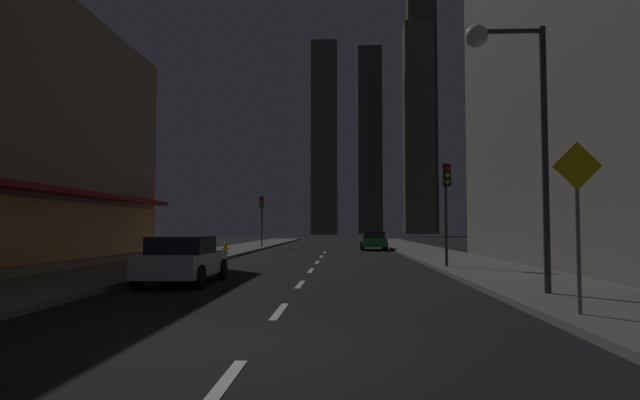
% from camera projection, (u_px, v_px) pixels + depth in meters
% --- Properties ---
extents(ground_plane, '(78.00, 136.00, 0.10)m').
position_uv_depth(ground_plane, '(326.00, 252.00, 39.70)').
color(ground_plane, black).
extents(sidewalk_right, '(4.00, 76.00, 0.15)m').
position_uv_depth(sidewalk_right, '(421.00, 250.00, 39.40)').
color(sidewalk_right, '#605E59').
rests_on(sidewalk_right, ground).
extents(sidewalk_left, '(4.00, 76.00, 0.15)m').
position_uv_depth(sidewalk_left, '(232.00, 250.00, 40.02)').
color(sidewalk_left, '#605E59').
rests_on(sidewalk_left, ground).
extents(lane_marking_center, '(0.16, 33.40, 0.01)m').
position_uv_depth(lane_marking_center, '(311.00, 271.00, 21.35)').
color(lane_marking_center, silver).
rests_on(lane_marking_center, ground).
extents(skyscraper_distant_tall, '(6.57, 8.38, 48.93)m').
position_uv_depth(skyscraper_distant_tall, '(324.00, 139.00, 137.31)').
color(skyscraper_distant_tall, '#4F4B3B').
rests_on(skyscraper_distant_tall, ground).
extents(skyscraper_distant_mid, '(6.68, 6.59, 52.40)m').
position_uv_depth(skyscraper_distant_mid, '(370.00, 141.00, 150.77)').
color(skyscraper_distant_mid, '#3B382C').
rests_on(skyscraper_distant_mid, ground).
extents(skyscraper_distant_short, '(8.08, 5.82, 76.39)m').
position_uv_depth(skyscraper_distant_short, '(422.00, 100.00, 153.07)').
color(skyscraper_distant_short, '#423F32').
rests_on(skyscraper_distant_short, ground).
extents(skyscraper_distant_slender, '(7.88, 7.37, 58.28)m').
position_uv_depth(skyscraper_distant_slender, '(418.00, 128.00, 148.23)').
color(skyscraper_distant_slender, '#534F3E').
rests_on(skyscraper_distant_slender, ground).
extents(car_parked_near, '(1.98, 4.24, 1.45)m').
position_uv_depth(car_parked_near, '(183.00, 260.00, 16.41)').
color(car_parked_near, silver).
rests_on(car_parked_near, ground).
extents(car_parked_far, '(1.98, 4.24, 1.45)m').
position_uv_depth(car_parked_far, '(373.00, 240.00, 41.37)').
color(car_parked_far, '#1E722D').
rests_on(car_parked_far, ground).
extents(fire_hydrant_far_left, '(0.42, 0.30, 0.65)m').
position_uv_depth(fire_hydrant_far_left, '(225.00, 248.00, 32.69)').
color(fire_hydrant_far_left, gold).
rests_on(fire_hydrant_far_left, sidewalk_left).
extents(traffic_light_near_right, '(0.32, 0.48, 4.20)m').
position_uv_depth(traffic_light_near_right, '(446.00, 191.00, 21.85)').
color(traffic_light_near_right, '#2D2D2D').
rests_on(traffic_light_near_right, sidewalk_right).
extents(traffic_light_far_left, '(0.32, 0.48, 4.20)m').
position_uv_depth(traffic_light_far_left, '(262.00, 210.00, 44.55)').
color(traffic_light_far_left, '#2D2D2D').
rests_on(traffic_light_far_left, sidewalk_left).
extents(street_lamp_right, '(1.96, 0.56, 6.58)m').
position_uv_depth(street_lamp_right, '(509.00, 91.00, 13.13)').
color(street_lamp_right, '#38383D').
rests_on(street_lamp_right, sidewalk_right).
extents(pedestrian_crossing_sign, '(0.91, 0.08, 3.15)m').
position_uv_depth(pedestrian_crossing_sign, '(578.00, 211.00, 9.82)').
color(pedestrian_crossing_sign, slate).
rests_on(pedestrian_crossing_sign, sidewalk_right).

